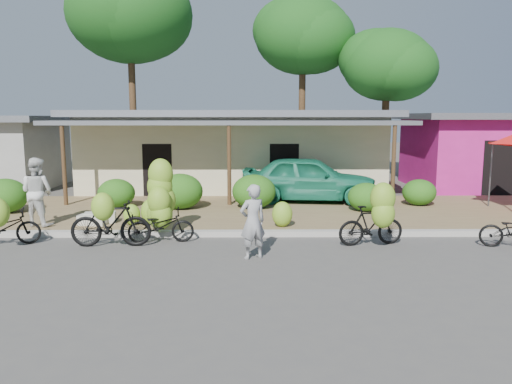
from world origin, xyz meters
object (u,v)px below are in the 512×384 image
bike_center (161,207)px  bystander (37,192)px  bike_left (110,221)px  sack_far (92,220)px  tree_far_center (126,11)px  tree_center_right (299,34)px  sack_near (100,217)px  bike_right (375,219)px  tree_near_right (383,63)px  teal_van (309,179)px  vendor (253,222)px  bike_far_left (2,225)px

bike_center → bystander: bearing=65.2°
bike_left → sack_far: bearing=26.0°
tree_far_center → tree_center_right: tree_far_center is taller
tree_far_center → bike_center: 16.86m
tree_center_right → sack_near: tree_center_right is taller
bike_right → tree_near_right: bearing=-24.6°
bike_right → bystander: bystander is taller
tree_far_center → bike_center: size_ratio=5.32×
tree_near_right → bike_right: 15.09m
bike_left → teal_van: bearing=-44.9°
tree_near_right → sack_near: tree_near_right is taller
tree_far_center → tree_center_right: (9.00, 0.50, -1.04)m
bike_right → teal_van: size_ratio=0.36×
sack_near → vendor: bearing=-36.9°
teal_van → bike_left: bearing=144.3°
tree_center_right → bike_far_left: size_ratio=5.24×
bike_far_left → teal_van: (8.04, 5.78, 0.40)m
bike_center → teal_van: bearing=-47.5°
sack_far → bystander: (-1.46, -0.08, 0.81)m
bike_center → tree_near_right: bearing=-41.5°
tree_center_right → vendor: bearing=-98.6°
teal_van → tree_far_center: bearing=49.3°
tree_center_right → sack_far: (-7.01, -13.71, -7.20)m
tree_near_right → bike_right: size_ratio=4.38×
bike_left → tree_far_center: bearing=9.3°
bike_center → bystander: 3.79m
bike_center → tree_far_center: bearing=8.9°
tree_far_center → tree_near_right: (13.00, -1.50, -2.76)m
tree_center_right → bike_far_left: 19.11m
bike_far_left → bike_right: (8.94, -0.14, 0.17)m
bike_left → bystander: bystander is taller
tree_center_right → bike_center: (-4.86, -14.94, -6.61)m
bike_center → bystander: (-3.60, 1.15, 0.22)m
tree_far_center → sack_far: bearing=-81.4°
tree_near_right → bike_left: tree_near_right is taller
tree_near_right → teal_van: tree_near_right is taller
tree_near_right → bike_center: (-8.86, -12.94, -4.89)m
tree_center_right → sack_near: bearing=-117.1°
tree_center_right → teal_van: tree_center_right is taller
bike_right → vendor: bearing=97.9°
bike_right → sack_far: (-7.39, 2.04, -0.44)m
tree_far_center → bike_far_left: tree_far_center is taller
bystander → sack_far: bearing=-159.3°
bystander → teal_van: bearing=-136.0°
tree_far_center → vendor: 19.05m
sack_far → bike_left: bearing=-61.9°
sack_far → tree_far_center: bearing=98.6°
sack_far → bike_center: bearing=-29.8°
bystander → tree_center_right: bearing=-103.9°
sack_far → vendor: 5.40m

